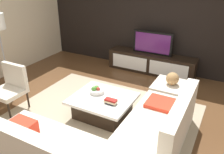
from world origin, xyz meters
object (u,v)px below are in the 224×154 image
object	(u,v)px
sectional_couch	(108,145)
accent_chair_near	(11,85)
television	(153,43)
ottoman	(171,93)
media_console	(151,63)
coffee_table	(103,106)
book_stack	(111,101)
decorative_ball	(172,79)
fruit_bowl	(97,90)

from	to	relation	value
sectional_couch	accent_chair_near	world-z (taller)	accent_chair_near
television	ottoman	size ratio (longest dim) A/B	1.42
accent_chair_near	ottoman	world-z (taller)	accent_chair_near
accent_chair_near	sectional_couch	bearing A→B (deg)	0.51
media_console	coffee_table	bearing A→B (deg)	-92.49
ottoman	book_stack	xyz separation A→B (m)	(-0.73, -1.17, 0.22)
media_console	decorative_ball	xyz separation A→B (m)	(0.86, -1.25, 0.27)
accent_chair_near	book_stack	bearing A→B (deg)	23.32
sectional_couch	decorative_ball	bearing A→B (deg)	80.42
accent_chair_near	ottoman	bearing A→B (deg)	41.55
media_console	sectional_couch	xyz separation A→B (m)	(0.53, -3.24, 0.02)
sectional_couch	book_stack	distance (m)	0.93
media_console	sectional_couch	bearing A→B (deg)	-80.79
television	book_stack	world-z (taller)	television
media_console	television	world-z (taller)	television
sectional_couch	decorative_ball	world-z (taller)	sectional_couch
sectional_couch	television	bearing A→B (deg)	99.21
accent_chair_near	decorative_ball	bearing A→B (deg)	41.55
television	fruit_bowl	distance (m)	2.25
accent_chair_near	media_console	bearing A→B (deg)	68.31
ottoman	sectional_couch	bearing A→B (deg)	-99.58
television	book_stack	distance (m)	2.44
coffee_table	book_stack	size ratio (longest dim) A/B	4.94
sectional_couch	coffee_table	bearing A→B (deg)	123.60
coffee_table	accent_chair_near	world-z (taller)	accent_chair_near
book_stack	decorative_ball	bearing A→B (deg)	57.81
book_stack	media_console	bearing A→B (deg)	92.98
ottoman	decorative_ball	bearing A→B (deg)	0.00
ottoman	book_stack	world-z (taller)	book_stack
accent_chair_near	book_stack	xyz separation A→B (m)	(1.88, 0.45, -0.06)
accent_chair_near	decorative_ball	xyz separation A→B (m)	(2.61, 1.62, 0.04)
television	ottoman	bearing A→B (deg)	-55.38
media_console	sectional_couch	size ratio (longest dim) A/B	0.91
media_console	accent_chair_near	bearing A→B (deg)	-121.39
coffee_table	ottoman	bearing A→B (deg)	47.54
television	book_stack	xyz separation A→B (m)	(0.13, -2.41, -0.36)
coffee_table	ottoman	world-z (taller)	ottoman
ottoman	book_stack	distance (m)	1.40
accent_chair_near	fruit_bowl	world-z (taller)	accent_chair_near
television	ottoman	world-z (taller)	television
media_console	fruit_bowl	size ratio (longest dim) A/B	7.94
coffee_table	ottoman	distance (m)	1.42
book_stack	coffee_table	bearing A→B (deg)	152.47
fruit_bowl	television	bearing A→B (deg)	82.65
media_console	book_stack	size ratio (longest dim) A/B	10.24
fruit_bowl	decorative_ball	world-z (taller)	decorative_ball
media_console	coffee_table	distance (m)	2.30
ottoman	decorative_ball	distance (m)	0.32
ottoman	decorative_ball	world-z (taller)	decorative_ball
media_console	fruit_bowl	xyz separation A→B (m)	(-0.28, -2.20, 0.18)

